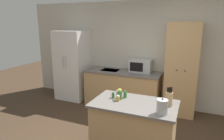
{
  "coord_description": "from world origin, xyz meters",
  "views": [
    {
      "loc": [
        0.88,
        -2.56,
        2.08
      ],
      "look_at": [
        -0.78,
        1.4,
        1.05
      ],
      "focal_mm": 32.0,
      "sensor_mm": 36.0,
      "label": 1
    }
  ],
  "objects": [
    {
      "name": "spice_bottle_orange_cap",
      "position": [
        -0.16,
        0.16,
        0.93
      ],
      "size": [
        0.05,
        0.05,
        0.09
      ],
      "color": "gold",
      "rests_on": "kitchen_island"
    },
    {
      "name": "kettle",
      "position": [
        0.54,
        -0.03,
        0.99
      ],
      "size": [
        0.15,
        0.15,
        0.22
      ],
      "color": "#B2B5B7",
      "rests_on": "kitchen_island"
    },
    {
      "name": "spice_bottle_amber_oil",
      "position": [
        -0.16,
        0.23,
        0.97
      ],
      "size": [
        0.06,
        0.06,
        0.17
      ],
      "color": "#337033",
      "rests_on": "kitchen_island"
    },
    {
      "name": "refrigerator",
      "position": [
        -2.2,
        1.96,
        0.93
      ],
      "size": [
        0.8,
        0.71,
        1.86
      ],
      "color": "white",
      "rests_on": "ground_plane"
    },
    {
      "name": "knife_block",
      "position": [
        0.59,
        0.29,
        1.0
      ],
      "size": [
        0.1,
        0.07,
        0.29
      ],
      "color": "tan",
      "rests_on": "kitchen_island"
    },
    {
      "name": "spice_bottle_short_red",
      "position": [
        -0.21,
        0.27,
        0.95
      ],
      "size": [
        0.04,
        0.04,
        0.13
      ],
      "color": "beige",
      "rests_on": "kitchen_island"
    },
    {
      "name": "pantry_cabinet",
      "position": [
        0.64,
        2.04,
        1.05
      ],
      "size": [
        0.68,
        0.55,
        2.09
      ],
      "color": "tan",
      "rests_on": "ground_plane"
    },
    {
      "name": "spice_bottle_pale_salt",
      "position": [
        -0.1,
        0.34,
        0.94
      ],
      "size": [
        0.05,
        0.05,
        0.11
      ],
      "color": "#337033",
      "rests_on": "kitchen_island"
    },
    {
      "name": "spice_bottle_green_herb",
      "position": [
        -0.18,
        0.32,
        0.95
      ],
      "size": [
        0.05,
        0.05,
        0.13
      ],
      "color": "#563319",
      "rests_on": "kitchen_island"
    },
    {
      "name": "microwave",
      "position": [
        -0.31,
        2.1,
        1.05
      ],
      "size": [
        0.53,
        0.37,
        0.3
      ],
      "color": "#B2B5B7",
      "rests_on": "back_counter"
    },
    {
      "name": "kitchen_island",
      "position": [
        0.1,
        0.18,
        0.45
      ],
      "size": [
        1.29,
        0.76,
        0.89
      ],
      "color": "tan",
      "rests_on": "ground_plane"
    },
    {
      "name": "back_counter",
      "position": [
        -0.74,
        1.97,
        0.45
      ],
      "size": [
        1.89,
        0.7,
        0.9
      ],
      "color": "tan",
      "rests_on": "ground_plane"
    },
    {
      "name": "wall_back",
      "position": [
        0.0,
        2.33,
        1.3
      ],
      "size": [
        7.2,
        0.06,
        2.6
      ],
      "color": "beige",
      "rests_on": "ground_plane"
    },
    {
      "name": "spice_bottle_tall_dark",
      "position": [
        -0.28,
        0.25,
        0.93
      ],
      "size": [
        0.05,
        0.05,
        0.09
      ],
      "color": "#337033",
      "rests_on": "kitchen_island"
    }
  ]
}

